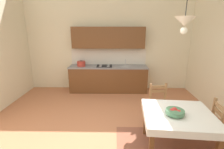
{
  "coord_description": "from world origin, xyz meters",
  "views": [
    {
      "loc": [
        0.23,
        -2.81,
        2.15
      ],
      "look_at": [
        0.17,
        0.56,
        1.2
      ],
      "focal_mm": 26.31,
      "sensor_mm": 36.0,
      "label": 1
    }
  ],
  "objects_px": {
    "dining_table": "(178,120)",
    "fruit_bowl": "(175,112)",
    "dining_chair_kitchen_side": "(159,105)",
    "dining_chair_window_side": "(224,128)",
    "kitchen_cabinetry": "(108,67)",
    "pendant_lamp": "(185,22)"
  },
  "relations": [
    {
      "from": "dining_chair_kitchen_side",
      "to": "dining_chair_window_side",
      "type": "bearing_deg",
      "value": -42.3
    },
    {
      "from": "dining_chair_kitchen_side",
      "to": "fruit_bowl",
      "type": "bearing_deg",
      "value": -91.14
    },
    {
      "from": "dining_chair_window_side",
      "to": "fruit_bowl",
      "type": "height_order",
      "value": "dining_chair_window_side"
    },
    {
      "from": "dining_table",
      "to": "dining_chair_kitchen_side",
      "type": "relative_size",
      "value": 1.34
    },
    {
      "from": "dining_chair_window_side",
      "to": "pendant_lamp",
      "type": "height_order",
      "value": "pendant_lamp"
    },
    {
      "from": "pendant_lamp",
      "to": "dining_chair_window_side",
      "type": "bearing_deg",
      "value": -2.99
    },
    {
      "from": "dining_table",
      "to": "dining_chair_window_side",
      "type": "bearing_deg",
      "value": 3.64
    },
    {
      "from": "dining_chair_kitchen_side",
      "to": "dining_chair_window_side",
      "type": "relative_size",
      "value": 1.0
    },
    {
      "from": "dining_table",
      "to": "dining_chair_kitchen_side",
      "type": "bearing_deg",
      "value": 94.61
    },
    {
      "from": "fruit_bowl",
      "to": "pendant_lamp",
      "type": "bearing_deg",
      "value": 70.61
    },
    {
      "from": "dining_chair_kitchen_side",
      "to": "fruit_bowl",
      "type": "relative_size",
      "value": 3.1
    },
    {
      "from": "dining_table",
      "to": "fruit_bowl",
      "type": "bearing_deg",
      "value": -141.72
    },
    {
      "from": "dining_chair_window_side",
      "to": "fruit_bowl",
      "type": "relative_size",
      "value": 3.1
    },
    {
      "from": "kitchen_cabinetry",
      "to": "pendant_lamp",
      "type": "height_order",
      "value": "pendant_lamp"
    },
    {
      "from": "dining_table",
      "to": "fruit_bowl",
      "type": "height_order",
      "value": "fruit_bowl"
    },
    {
      "from": "dining_table",
      "to": "dining_chair_kitchen_side",
      "type": "height_order",
      "value": "dining_chair_kitchen_side"
    },
    {
      "from": "kitchen_cabinetry",
      "to": "pendant_lamp",
      "type": "distance_m",
      "value": 3.45
    },
    {
      "from": "dining_chair_kitchen_side",
      "to": "dining_chair_window_side",
      "type": "distance_m",
      "value": 1.26
    },
    {
      "from": "dining_table",
      "to": "dining_chair_kitchen_side",
      "type": "distance_m",
      "value": 0.93
    },
    {
      "from": "kitchen_cabinetry",
      "to": "dining_table",
      "type": "bearing_deg",
      "value": -65.98
    },
    {
      "from": "dining_chair_kitchen_side",
      "to": "pendant_lamp",
      "type": "bearing_deg",
      "value": -87.01
    },
    {
      "from": "fruit_bowl",
      "to": "pendant_lamp",
      "type": "relative_size",
      "value": 0.37
    }
  ]
}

